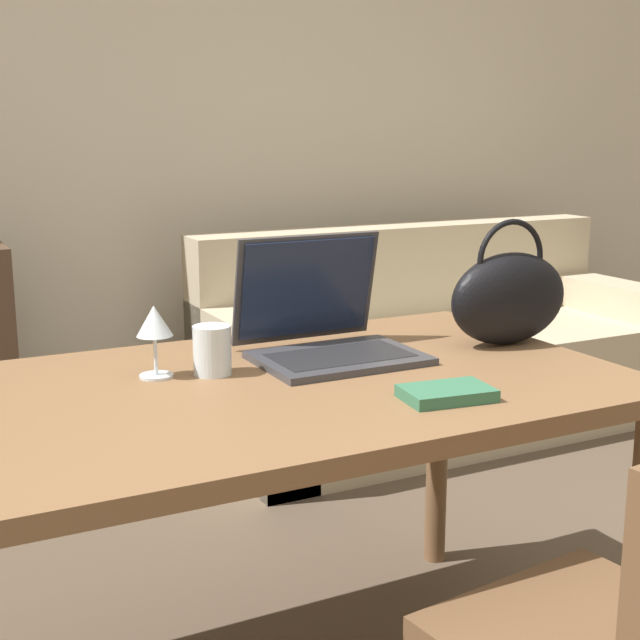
{
  "coord_description": "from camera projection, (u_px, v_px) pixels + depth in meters",
  "views": [
    {
      "loc": [
        -0.8,
        -0.99,
        1.23
      ],
      "look_at": [
        0.02,
        0.62,
        0.84
      ],
      "focal_mm": 50.0,
      "sensor_mm": 36.0,
      "label": 1
    }
  ],
  "objects": [
    {
      "name": "drinking_glass",
      "position": [
        212.0,
        350.0,
        1.87
      ],
      "size": [
        0.08,
        0.08,
        0.1
      ],
      "color": "silver",
      "rests_on": "dining_table"
    },
    {
      "name": "handbag",
      "position": [
        509.0,
        296.0,
        2.12
      ],
      "size": [
        0.32,
        0.12,
        0.3
      ],
      "color": "black",
      "rests_on": "dining_table"
    },
    {
      "name": "couch",
      "position": [
        435.0,
        359.0,
        3.72
      ],
      "size": [
        1.94,
        0.82,
        0.82
      ],
      "color": "#C1B293",
      "rests_on": "ground_plane"
    },
    {
      "name": "wall_back",
      "position": [
        78.0,
        97.0,
        3.53
      ],
      "size": [
        10.0,
        0.06,
        2.7
      ],
      "color": "beige",
      "rests_on": "ground_plane"
    },
    {
      "name": "wine_glass",
      "position": [
        154.0,
        325.0,
        1.84
      ],
      "size": [
        0.08,
        0.08,
        0.15
      ],
      "color": "silver",
      "rests_on": "dining_table"
    },
    {
      "name": "laptop",
      "position": [
        323.0,
        324.0,
        2.04
      ],
      "size": [
        0.36,
        0.33,
        0.27
      ],
      "color": "#38383D",
      "rests_on": "dining_table"
    },
    {
      "name": "dining_table",
      "position": [
        281.0,
        418.0,
        1.85
      ],
      "size": [
        1.43,
        0.87,
        0.72
      ],
      "color": "brown",
      "rests_on": "ground_plane"
    },
    {
      "name": "book",
      "position": [
        447.0,
        393.0,
        1.71
      ],
      "size": [
        0.18,
        0.13,
        0.02
      ],
      "rotation": [
        0.0,
        0.0,
        -0.13
      ],
      "color": "#336B4C",
      "rests_on": "dining_table"
    }
  ]
}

